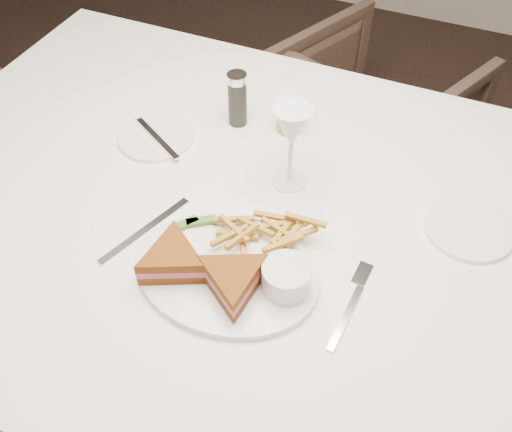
% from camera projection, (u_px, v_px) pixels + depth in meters
% --- Properties ---
extents(ground, '(5.00, 5.00, 0.00)m').
position_uv_depth(ground, '(104.00, 405.00, 1.59)').
color(ground, black).
rests_on(ground, ground).
extents(table, '(1.55, 1.04, 0.75)m').
position_uv_depth(table, '(264.00, 323.00, 1.34)').
color(table, white).
rests_on(table, ground).
extents(chair_far, '(0.75, 0.73, 0.59)m').
position_uv_depth(chair_far, '(370.00, 112.00, 2.01)').
color(chair_far, '#4B372E').
rests_on(chair_far, ground).
extents(table_setting, '(0.81, 0.60, 0.18)m').
position_uv_depth(table_setting, '(250.00, 222.00, 1.00)').
color(table_setting, white).
rests_on(table_setting, table).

